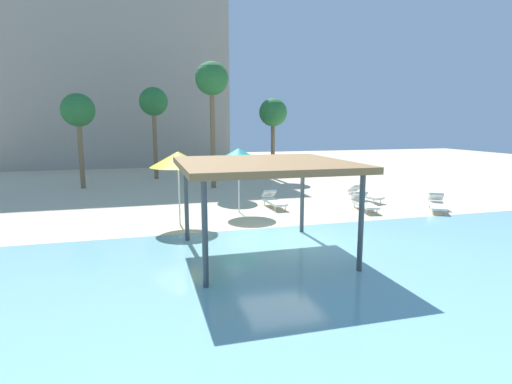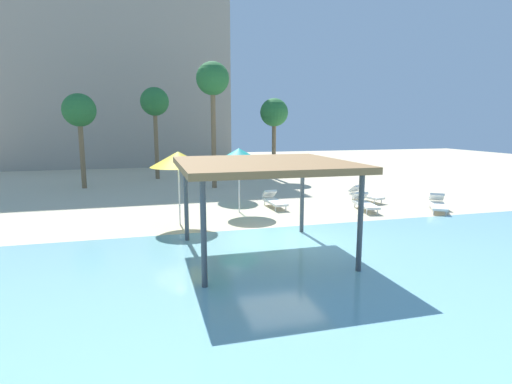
{
  "view_description": "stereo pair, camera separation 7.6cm",
  "coord_description": "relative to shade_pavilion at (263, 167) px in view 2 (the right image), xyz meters",
  "views": [
    {
      "loc": [
        -4.29,
        -12.35,
        3.82
      ],
      "look_at": [
        -0.3,
        2.0,
        1.3
      ],
      "focal_mm": 28.77,
      "sensor_mm": 36.0,
      "label": 1
    },
    {
      "loc": [
        -4.21,
        -12.37,
        3.82
      ],
      "look_at": [
        -0.3,
        2.0,
        1.3
      ],
      "focal_mm": 28.77,
      "sensor_mm": 36.0,
      "label": 2
    }
  ],
  "objects": [
    {
      "name": "shade_pavilion",
      "position": [
        0.0,
        0.0,
        0.0
      ],
      "size": [
        4.68,
        4.68,
        2.75
      ],
      "color": "#42474C",
      "rests_on": "ground"
    },
    {
      "name": "lounge_chair_2",
      "position": [
        2.41,
        6.52,
        -2.27
      ],
      "size": [
        0.7,
        1.92,
        0.74
      ],
      "rotation": [
        0.0,
        0.0,
        -1.52
      ],
      "color": "white",
      "rests_on": "ground"
    },
    {
      "name": "lounge_chair_0",
      "position": [
        7.2,
        6.79,
        -2.27
      ],
      "size": [
        1.09,
        1.99,
        0.74
      ],
      "rotation": [
        0.0,
        0.0,
        -1.3
      ],
      "color": "white",
      "rests_on": "ground"
    },
    {
      "name": "beach_umbrella_yellow_3",
      "position": [
        -2.02,
        4.34,
        -0.11
      ],
      "size": [
        2.1,
        2.1,
        2.78
      ],
      "color": "silver",
      "rests_on": "ground"
    },
    {
      "name": "palm_tree_0",
      "position": [
        -2.4,
        17.85,
        2.49
      ],
      "size": [
        1.9,
        1.9,
        6.18
      ],
      "color": "brown",
      "rests_on": "ground"
    },
    {
      "name": "palm_tree_1",
      "position": [
        5.41,
        15.94,
        1.81
      ],
      "size": [
        1.9,
        1.9,
        5.47
      ],
      "color": "brown",
      "rests_on": "ground"
    },
    {
      "name": "palm_tree_3",
      "position": [
        -6.73,
        14.76,
        1.84
      ],
      "size": [
        1.9,
        1.9,
        5.49
      ],
      "color": "brown",
      "rests_on": "ground"
    },
    {
      "name": "hotel_block_0",
      "position": [
        -5.93,
        31.13,
        7.58
      ],
      "size": [
        20.65,
        11.43,
        20.36
      ],
      "primitive_type": "cube",
      "color": "#9E9384",
      "rests_on": "ground"
    },
    {
      "name": "palm_tree_2",
      "position": [
        0.73,
        12.91,
        3.52
      ],
      "size": [
        1.9,
        1.9,
        7.28
      ],
      "color": "brown",
      "rests_on": "ground"
    },
    {
      "name": "lounge_chair_3",
      "position": [
        6.11,
        4.87,
        -2.27
      ],
      "size": [
        0.88,
        1.97,
        0.74
      ],
      "rotation": [
        0.0,
        0.0,
        -1.72
      ],
      "color": "white",
      "rests_on": "ground"
    },
    {
      "name": "ground_plane",
      "position": [
        0.99,
        1.32,
        -2.6
      ],
      "size": [
        80.0,
        80.0,
        0.0
      ],
      "primitive_type": "plane",
      "color": "beige"
    },
    {
      "name": "beach_umbrella_teal_1",
      "position": [
        0.64,
        5.89,
        -0.1
      ],
      "size": [
        1.9,
        1.9,
        2.76
      ],
      "color": "silver",
      "rests_on": "ground"
    },
    {
      "name": "lounge_chair_1",
      "position": [
        9.04,
        3.77,
        -2.27
      ],
      "size": [
        1.53,
        1.92,
        0.74
      ],
      "rotation": [
        0.0,
        0.0,
        -2.14
      ],
      "color": "white",
      "rests_on": "ground"
    },
    {
      "name": "lagoon_water",
      "position": [
        0.99,
        -3.93,
        -2.58
      ],
      "size": [
        44.0,
        13.5,
        0.04
      ],
      "primitive_type": "cube",
      "color": "#7AB7C1",
      "rests_on": "ground"
    }
  ]
}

